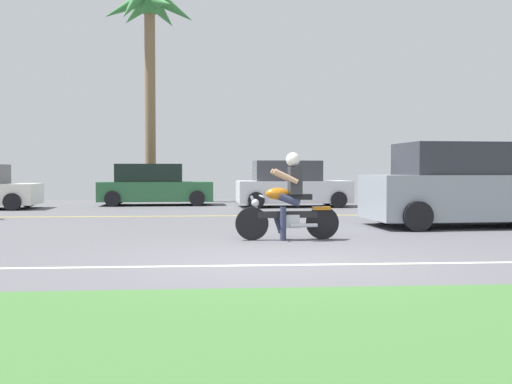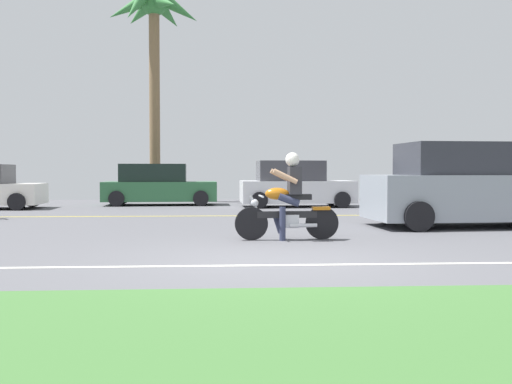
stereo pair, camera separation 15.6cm
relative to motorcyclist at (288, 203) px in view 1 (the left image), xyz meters
The scene contains 9 objects.
ground 0.96m from the motorcyclist, 139.68° to the left, with size 56.00×30.00×0.04m, color #545459.
grass_median 6.72m from the motorcyclist, 94.32° to the right, with size 56.00×3.80×0.06m, color #3D6B33.
lane_line_near 3.07m from the motorcyclist, 99.71° to the right, with size 50.40×0.12×0.01m, color silver.
lane_line_far 5.88m from the motorcyclist, 94.95° to the left, with size 50.40×0.12×0.01m, color yellow.
motorcyclist is the anchor object (origin of this frame).
suv_nearby 5.17m from the motorcyclist, 27.02° to the left, with size 5.09×2.43×1.90m.
parked_car_1 11.81m from the motorcyclist, 107.33° to the left, with size 4.19×1.98×1.52m.
parked_car_2 10.00m from the motorcyclist, 81.98° to the left, with size 4.00×2.03×1.62m.
palm_tree_0 15.81m from the motorcyclist, 105.89° to the left, with size 3.92×3.80×8.92m.
Camera 1 is at (-0.92, -8.32, 1.28)m, focal length 41.79 mm.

